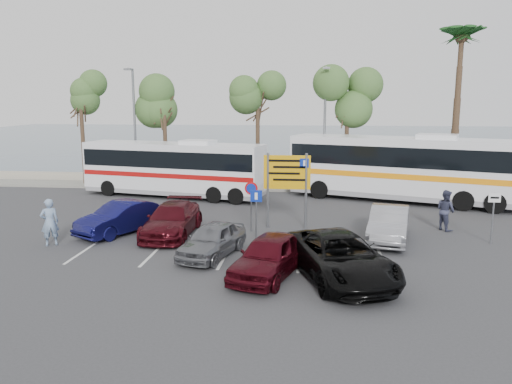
# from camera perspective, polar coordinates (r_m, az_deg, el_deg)

# --- Properties ---
(ground) EXTENTS (120.00, 120.00, 0.00)m
(ground) POSITION_cam_1_polar(r_m,az_deg,el_deg) (20.97, 0.34, -6.25)
(ground) COLOR #343436
(ground) RESTS_ON ground
(kerb_strip) EXTENTS (44.00, 2.40, 0.15)m
(kerb_strip) POSITION_cam_1_polar(r_m,az_deg,el_deg) (34.57, 2.67, 0.49)
(kerb_strip) COLOR gray
(kerb_strip) RESTS_ON ground
(seawall) EXTENTS (48.00, 0.80, 0.60)m
(seawall) POSITION_cam_1_polar(r_m,az_deg,el_deg) (36.50, 2.86, 1.37)
(seawall) COLOR #A99E87
(seawall) RESTS_ON ground
(sea) EXTENTS (140.00, 140.00, 0.00)m
(sea) POSITION_cam_1_polar(r_m,az_deg,el_deg) (80.24, 4.66, 6.05)
(sea) COLOR #466070
(sea) RESTS_ON ground
(tree_far_left) EXTENTS (3.20, 3.20, 7.60)m
(tree_far_left) POSITION_cam_1_polar(r_m,az_deg,el_deg) (37.58, -19.45, 10.30)
(tree_far_left) COLOR #382619
(tree_far_left) RESTS_ON kerb_strip
(tree_left) EXTENTS (3.20, 3.20, 7.20)m
(tree_left) POSITION_cam_1_polar(r_m,az_deg,el_deg) (35.44, -10.48, 10.21)
(tree_left) COLOR #382619
(tree_left) RESTS_ON kerb_strip
(tree_mid) EXTENTS (3.20, 3.20, 8.00)m
(tree_mid) POSITION_cam_1_polar(r_m,az_deg,el_deg) (34.18, 0.20, 11.47)
(tree_mid) COLOR #382619
(tree_mid) RESTS_ON kerb_strip
(tree_right) EXTENTS (3.20, 3.20, 7.40)m
(tree_right) POSITION_cam_1_polar(r_m,az_deg,el_deg) (34.09, 10.46, 10.48)
(tree_right) COLOR #382619
(tree_right) RESTS_ON kerb_strip
(palm_tree) EXTENTS (4.80, 4.80, 11.20)m
(palm_tree) POSITION_cam_1_polar(r_m,az_deg,el_deg) (35.51, 22.45, 15.87)
(palm_tree) COLOR #382619
(palm_tree) RESTS_ON kerb_strip
(street_lamp_left) EXTENTS (0.45, 1.15, 8.01)m
(street_lamp_left) POSITION_cam_1_polar(r_m,az_deg,el_deg) (35.63, -13.74, 7.83)
(street_lamp_left) COLOR slate
(street_lamp_left) RESTS_ON kerb_strip
(street_lamp_right) EXTENTS (0.45, 1.15, 8.01)m
(street_lamp_right) POSITION_cam_1_polar(r_m,az_deg,el_deg) (33.56, 7.85, 7.88)
(street_lamp_right) COLOR slate
(street_lamp_right) RESTS_ON kerb_strip
(direction_sign) EXTENTS (2.20, 0.12, 3.60)m
(direction_sign) POSITION_cam_1_polar(r_m,az_deg,el_deg) (23.49, 3.57, 1.61)
(direction_sign) COLOR slate
(direction_sign) RESTS_ON ground
(sign_no_stop) EXTENTS (0.60, 0.08, 2.35)m
(sign_no_stop) POSITION_cam_1_polar(r_m,az_deg,el_deg) (22.96, -0.55, -0.73)
(sign_no_stop) COLOR slate
(sign_no_stop) RESTS_ON ground
(sign_parking) EXTENTS (0.50, 0.07, 2.25)m
(sign_parking) POSITION_cam_1_polar(r_m,az_deg,el_deg) (21.39, 0.02, -1.85)
(sign_parking) COLOR slate
(sign_parking) RESTS_ON ground
(sign_taxi) EXTENTS (0.50, 0.07, 2.20)m
(sign_taxi) POSITION_cam_1_polar(r_m,az_deg,el_deg) (23.31, 25.49, -1.98)
(sign_taxi) COLOR slate
(sign_taxi) RESTS_ON ground
(lane_markings) EXTENTS (12.02, 4.20, 0.01)m
(lane_markings) POSITION_cam_1_polar(r_m,az_deg,el_deg) (20.17, -3.19, -6.94)
(lane_markings) COLOR silver
(lane_markings) RESTS_ON ground
(coach_bus_left) EXTENTS (11.90, 4.89, 3.63)m
(coach_bus_left) POSITION_cam_1_polar(r_m,az_deg,el_deg) (31.95, -9.42, 2.47)
(coach_bus_left) COLOR white
(coach_bus_left) RESTS_ON ground
(coach_bus_right) EXTENTS (13.37, 7.05, 4.11)m
(coach_bus_right) POSITION_cam_1_polar(r_m,az_deg,el_deg) (31.26, 16.17, 2.44)
(coach_bus_right) COLOR white
(coach_bus_right) RESTS_ON ground
(car_silver_a) EXTENTS (2.54, 4.14, 1.32)m
(car_silver_a) POSITION_cam_1_polar(r_m,az_deg,el_deg) (19.62, -5.02, -5.46)
(car_silver_a) COLOR slate
(car_silver_a) RESTS_ON ground
(car_blue) EXTENTS (3.48, 4.60, 1.45)m
(car_blue) POSITION_cam_1_polar(r_m,az_deg,el_deg) (23.71, -15.09, -2.84)
(car_blue) COLOR #0F0F47
(car_blue) RESTS_ON ground
(car_maroon) EXTENTS (2.04, 4.92, 1.42)m
(car_maroon) POSITION_cam_1_polar(r_m,az_deg,el_deg) (22.85, -9.56, -3.15)
(car_maroon) COLOR #430B12
(car_maroon) RESTS_ON ground
(car_red) EXTENTS (2.93, 4.60, 1.46)m
(car_red) POSITION_cam_1_polar(r_m,az_deg,el_deg) (17.36, 1.54, -7.29)
(car_red) COLOR #440912
(car_red) RESTS_ON ground
(suv_black) EXTENTS (4.31, 6.12, 1.55)m
(suv_black) POSITION_cam_1_polar(r_m,az_deg,el_deg) (17.34, 9.54, -7.31)
(suv_black) COLOR black
(suv_black) RESTS_ON ground
(car_silver_b) EXTENTS (2.47, 4.72, 1.48)m
(car_silver_b) POSITION_cam_1_polar(r_m,az_deg,el_deg) (22.41, 14.94, -3.56)
(car_silver_b) COLOR #99999F
(car_silver_b) RESTS_ON ground
(pedestrian_near) EXTENTS (0.87, 0.81, 2.00)m
(pedestrian_near) POSITION_cam_1_polar(r_m,az_deg,el_deg) (22.61, -22.52, -3.20)
(pedestrian_near) COLOR #7C95B4
(pedestrian_near) RESTS_ON ground
(pedestrian_far) EXTENTS (1.09, 1.17, 1.91)m
(pedestrian_far) POSITION_cam_1_polar(r_m,az_deg,el_deg) (24.99, 20.85, -1.95)
(pedestrian_far) COLOR #363851
(pedestrian_far) RESTS_ON ground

